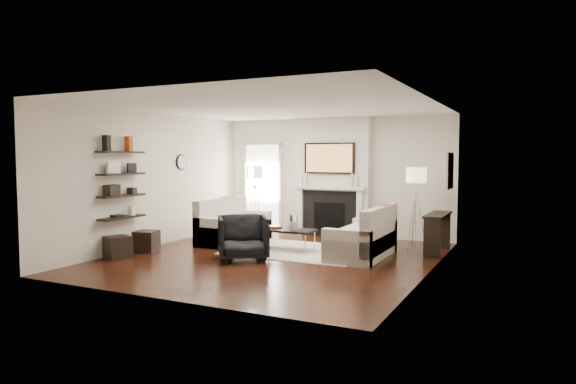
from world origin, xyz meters
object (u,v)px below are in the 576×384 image
at_px(ottoman_near, 146,241).
at_px(lamp_left_shade, 255,172).
at_px(loveseat_left_base, 234,232).
at_px(loveseat_right_base, 362,245).
at_px(coffee_table, 286,230).
at_px(armchair, 243,236).
at_px(lamp_right_shade, 416,175).

bearing_deg(ottoman_near, lamp_left_shade, 78.70).
height_order(loveseat_left_base, ottoman_near, loveseat_left_base).
distance_m(loveseat_right_base, coffee_table, 1.52).
relative_size(loveseat_left_base, loveseat_right_base, 1.00).
bearing_deg(coffee_table, armchair, -104.07).
xyz_separation_m(coffee_table, lamp_left_shade, (-1.75, 1.83, 1.05)).
bearing_deg(loveseat_right_base, lamp_right_shade, 65.93).
xyz_separation_m(loveseat_right_base, lamp_right_shade, (0.65, 1.46, 1.24)).
relative_size(loveseat_right_base, lamp_right_shade, 4.50).
bearing_deg(loveseat_left_base, coffee_table, -14.78).
relative_size(loveseat_right_base, coffee_table, 1.64).
relative_size(loveseat_right_base, armchair, 2.09).
relative_size(armchair, lamp_left_shade, 2.16).
xyz_separation_m(coffee_table, lamp_right_shade, (2.15, 1.51, 1.05)).
bearing_deg(ottoman_near, coffee_table, 28.35).
height_order(armchair, lamp_right_shade, lamp_right_shade).
xyz_separation_m(loveseat_right_base, coffee_table, (-1.50, -0.05, 0.19)).
distance_m(armchair, lamp_left_shade, 3.46).
bearing_deg(loveseat_right_base, armchair, -146.31).
relative_size(loveseat_right_base, ottoman_near, 4.50).
xyz_separation_m(coffee_table, armchair, (-0.29, -1.14, 0.03)).
relative_size(loveseat_left_base, lamp_left_shade, 4.50).
distance_m(loveseat_right_base, armchair, 2.16).
bearing_deg(lamp_left_shade, armchair, -63.85).
distance_m(loveseat_left_base, lamp_right_shade, 3.95).
height_order(loveseat_left_base, loveseat_right_base, same).
relative_size(loveseat_left_base, armchair, 2.09).
distance_m(coffee_table, lamp_left_shade, 2.74).
xyz_separation_m(lamp_left_shade, lamp_right_shade, (3.90, -0.32, 0.00)).
bearing_deg(ottoman_near, loveseat_right_base, 18.90).
xyz_separation_m(coffee_table, ottoman_near, (-2.37, -1.28, -0.20)).
bearing_deg(lamp_left_shade, ottoman_near, -101.30).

